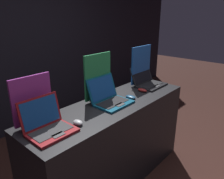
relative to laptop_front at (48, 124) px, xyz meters
name	(u,v)px	position (x,y,z in m)	size (l,w,h in m)	color
wall_back	(18,40)	(0.73, 1.80, 0.42)	(8.00, 0.05, 2.80)	black
display_counter	(112,143)	(0.73, -0.01, -0.52)	(1.89, 0.57, 0.92)	black
laptop_front	(48,124)	(0.00, 0.00, 0.00)	(0.34, 0.30, 0.26)	maroon
mouse_front	(78,123)	(0.22, -0.09, -0.04)	(0.06, 0.10, 0.04)	#B2B2B7
promo_stand_front	(33,102)	(0.00, 0.19, 0.13)	(0.34, 0.07, 0.41)	black
laptop_middle	(109,97)	(0.72, 0.02, 0.00)	(0.36, 0.33, 0.25)	#0F5170
mouse_middle	(131,97)	(0.96, -0.06, -0.05)	(0.07, 0.12, 0.03)	navy
promo_stand_middle	(98,78)	(0.72, 0.18, 0.17)	(0.36, 0.07, 0.48)	black
laptop_back	(148,81)	(1.45, 0.04, 0.00)	(0.38, 0.33, 0.23)	black
mouse_back	(142,90)	(1.21, -0.04, -0.04)	(0.06, 0.12, 0.04)	maroon
promo_stand_back	(141,66)	(1.45, 0.15, 0.17)	(0.38, 0.07, 0.47)	black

